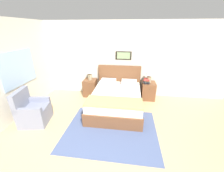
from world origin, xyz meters
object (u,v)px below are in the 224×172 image
at_px(nightstand_near_window, 90,88).
at_px(table_lamp_near_window, 90,71).
at_px(bed, 116,99).
at_px(armchair, 33,112).
at_px(nightstand_by_door, 148,91).
at_px(table_lamp_by_door, 150,74).

relative_size(nightstand_near_window, table_lamp_near_window, 1.24).
xyz_separation_m(bed, armchair, (-2.10, -1.02, 0.02)).
height_order(bed, table_lamp_near_window, bed).
xyz_separation_m(nightstand_by_door, table_lamp_near_window, (-2.10, 0.02, 0.62)).
distance_m(armchair, nightstand_near_window, 2.07).
bearing_deg(table_lamp_by_door, nightstand_by_door, -45.33).
distance_m(nightstand_near_window, table_lamp_by_door, 2.18).
bearing_deg(table_lamp_by_door, armchair, -150.10).
height_order(nightstand_near_window, nightstand_by_door, same).
distance_m(bed, nightstand_near_window, 1.30).
relative_size(nightstand_near_window, table_lamp_by_door, 1.24).
bearing_deg(bed, table_lamp_near_window, 143.42).
distance_m(bed, armchair, 2.33).
xyz_separation_m(armchair, nightstand_by_door, (3.15, 1.79, -0.01)).
relative_size(nightstand_by_door, table_lamp_by_door, 1.24).
bearing_deg(nightstand_near_window, nightstand_by_door, 0.00).
relative_size(bed, nightstand_near_window, 3.35).
bearing_deg(nightstand_near_window, table_lamp_near_window, 77.06).
relative_size(table_lamp_near_window, table_lamp_by_door, 1.00).
bearing_deg(nightstand_by_door, table_lamp_by_door, 134.67).
bearing_deg(nightstand_by_door, table_lamp_near_window, 179.57).
distance_m(nightstand_near_window, table_lamp_near_window, 0.62).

